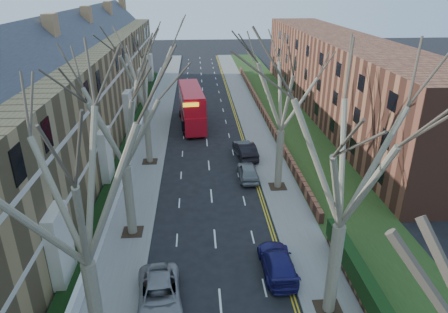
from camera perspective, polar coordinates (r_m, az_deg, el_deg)
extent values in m
cube|color=slate|center=(49.70, -9.62, 4.41)|extent=(3.00, 102.00, 0.12)
cube|color=slate|center=(49.94, 4.25, 4.77)|extent=(3.00, 102.00, 0.12)
cube|color=#93794B|center=(42.32, -21.65, 6.71)|extent=(9.00, 78.00, 10.00)
cube|color=#2E3039|center=(41.16, -22.92, 14.70)|extent=(4.67, 78.00, 4.67)
cube|color=silver|center=(41.62, -15.48, 5.09)|extent=(0.12, 78.00, 0.35)
cube|color=silver|center=(40.70, -16.01, 9.76)|extent=(0.12, 78.00, 0.35)
cube|color=brown|center=(55.16, 15.95, 11.08)|extent=(8.00, 54.00, 10.00)
cube|color=brown|center=(53.80, 5.48, 6.69)|extent=(0.35, 54.00, 0.90)
cube|color=white|center=(42.28, -12.81, 1.49)|extent=(0.30, 78.00, 1.00)
cube|color=#253C16|center=(50.73, 9.31, 4.94)|extent=(6.00, 102.00, 0.06)
cylinder|color=#6B624D|center=(19.75, -17.85, -20.32)|extent=(0.64, 0.64, 5.25)
cylinder|color=#6B624D|center=(27.71, -13.38, -6.12)|extent=(0.64, 0.64, 5.07)
cube|color=#2D2116|center=(29.02, -12.91, -10.46)|extent=(1.40, 1.40, 0.05)
cylinder|color=#6B624D|center=(38.48, -10.82, 2.84)|extent=(0.60, 0.60, 5.25)
cube|color=#2D2116|center=(39.46, -10.54, -0.70)|extent=(1.40, 1.40, 0.05)
cylinder|color=#6B624D|center=(21.71, 15.39, -15.34)|extent=(0.64, 0.64, 5.25)
cube|color=#2D2116|center=(23.40, 14.67, -20.34)|extent=(1.40, 1.40, 0.05)
cylinder|color=#6B624D|center=(33.34, 7.89, -0.42)|extent=(0.60, 0.60, 5.07)
cube|color=#2D2116|center=(34.43, 7.66, -4.26)|extent=(1.40, 1.40, 0.05)
cube|color=red|center=(49.07, -4.61, 6.10)|extent=(3.41, 10.91, 2.15)
cube|color=red|center=(48.50, -4.69, 8.41)|extent=(3.36, 10.38, 1.95)
cube|color=black|center=(48.94, -4.63, 6.59)|extent=(3.35, 10.06, 0.88)
cube|color=black|center=(48.47, -4.69, 8.52)|extent=(3.33, 9.84, 0.88)
imported|color=gray|center=(22.89, -9.18, -19.03)|extent=(2.79, 5.24, 1.40)
imported|color=navy|center=(24.97, 7.65, -14.77)|extent=(1.96, 4.68, 1.35)
imported|color=gray|center=(35.51, 3.41, -2.14)|extent=(1.71, 4.18, 1.42)
imported|color=black|center=(39.86, 3.04, 0.97)|extent=(2.23, 4.98, 1.59)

